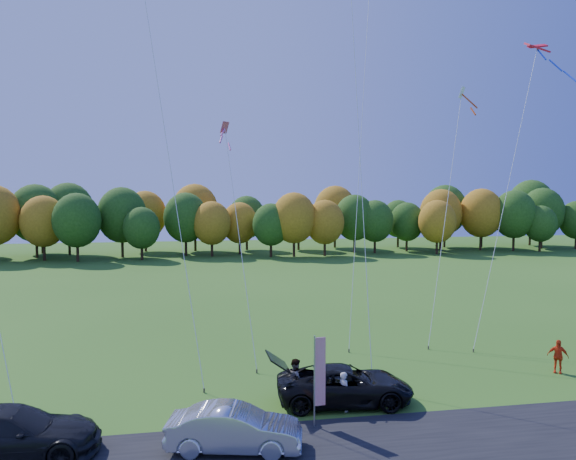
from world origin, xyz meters
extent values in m
plane|color=#2F5C18|center=(0.00, 0.00, 0.00)|extent=(160.00, 160.00, 0.00)
cube|color=black|center=(0.00, -4.00, 0.01)|extent=(90.00, 6.00, 0.01)
imported|color=black|center=(1.43, 0.47, 0.80)|extent=(5.97, 3.20, 1.59)
imported|color=silver|center=(-3.52, -2.99, 0.77)|extent=(4.91, 2.62, 1.54)
imported|color=black|center=(-11.01, -2.19, 0.85)|extent=(5.91, 2.45, 1.71)
imported|color=silver|center=(1.18, -0.30, 0.81)|extent=(0.59, 0.70, 1.62)
imported|color=gray|center=(-0.53, 1.22, 0.90)|extent=(0.75, 0.93, 1.80)
imported|color=red|center=(12.90, 2.45, 0.83)|extent=(1.01, 0.92, 1.66)
cylinder|color=#999999|center=(-0.36, -1.55, 1.76)|extent=(0.06, 0.06, 3.52)
cube|color=red|center=(-0.14, -1.53, 2.11)|extent=(0.44, 0.07, 2.64)
cube|color=navy|center=(-0.14, -1.50, 3.09)|extent=(0.44, 0.06, 0.69)
cylinder|color=#4C3F33|center=(-4.39, 2.82, 0.10)|extent=(0.08, 0.08, 0.20)
cylinder|color=#4C3F33|center=(3.75, 7.67, 0.10)|extent=(0.08, 0.08, 0.20)
cylinder|color=#4C3F33|center=(3.13, 1.81, 0.10)|extent=(0.08, 0.08, 0.20)
cylinder|color=#4C3F33|center=(10.58, 6.44, 0.10)|extent=(0.08, 0.08, 0.20)
cube|color=red|center=(17.69, 11.99, 18.33)|extent=(3.62, 1.25, 1.36)
cylinder|color=#4C3F33|center=(-11.80, 1.28, 0.10)|extent=(0.08, 0.08, 0.20)
cylinder|color=#4C3F33|center=(8.36, 7.45, 0.10)|extent=(0.08, 0.08, 0.20)
cube|color=white|center=(12.65, 12.42, 15.36)|extent=(1.22, 1.22, 1.44)
cylinder|color=#4C3F33|center=(-1.74, 5.04, 0.10)|extent=(0.08, 0.08, 0.20)
cube|color=#E34B5B|center=(-2.73, 12.16, 12.77)|extent=(1.18, 1.18, 1.40)
camera|label=1|loc=(-5.09, -21.88, 8.98)|focal=35.00mm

